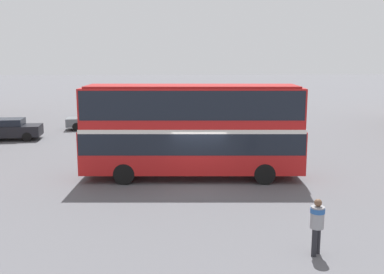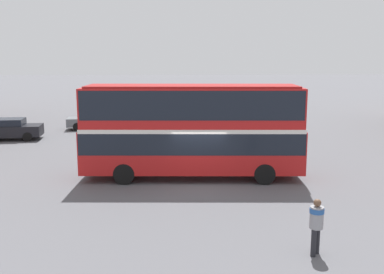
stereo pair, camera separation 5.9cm
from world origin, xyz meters
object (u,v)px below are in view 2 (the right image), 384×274
Objects in this scene: double_decker_bus at (192,126)px; pedestrian_foreground at (316,221)px; parked_car_kerb_near at (96,120)px; parked_car_side_street at (10,129)px; parked_car_kerb_far at (238,122)px.

pedestrian_foreground is at bearing -66.59° from double_decker_bus.
double_decker_bus is at bearing 108.81° from parked_car_kerb_near.
parked_car_side_street is (-5.32, -4.52, 0.04)m from parked_car_kerb_near.
parked_car_kerb_near is 1.08× the size of parked_car_kerb_far.
parked_car_kerb_far is at bearing 165.19° from parked_car_kerb_near.
pedestrian_foreground is 22.39m from parked_car_kerb_far.
parked_car_kerb_far is (0.92, 22.36, -0.29)m from pedestrian_foreground.
parked_car_kerb_near is 6.98m from parked_car_side_street.
parked_car_kerb_far is (11.41, -1.70, 0.04)m from parked_car_kerb_near.
pedestrian_foreground is at bearing -55.81° from parked_car_side_street.
pedestrian_foreground reaches higher than parked_car_kerb_far.
pedestrian_foreground is at bearing 107.20° from parked_car_kerb_near.
parked_car_kerb_far is at bearing 75.40° from double_decker_bus.
parked_car_kerb_near is at bearing -26.24° from pedestrian_foreground.
parked_car_kerb_far is at bearing -52.14° from pedestrian_foreground.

